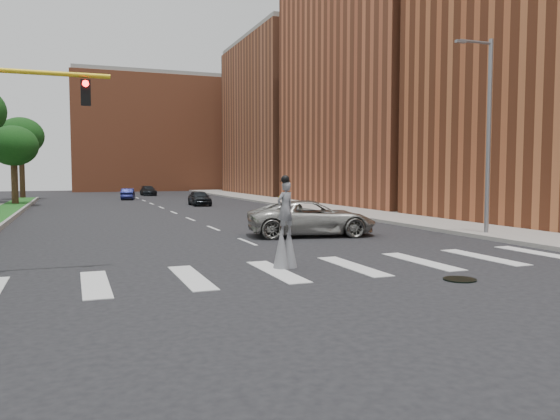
# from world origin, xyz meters

# --- Properties ---
(ground_plane) EXTENTS (160.00, 160.00, 0.00)m
(ground_plane) POSITION_xyz_m (0.00, 0.00, 0.00)
(ground_plane) COLOR black
(ground_plane) RESTS_ON ground
(median_curb) EXTENTS (0.20, 60.00, 0.28)m
(median_curb) POSITION_xyz_m (-10.45, 20.00, 0.14)
(median_curb) COLOR gray
(median_curb) RESTS_ON ground
(sidewalk_right) EXTENTS (5.00, 90.00, 0.18)m
(sidewalk_right) POSITION_xyz_m (12.50, 25.00, 0.09)
(sidewalk_right) COLOR gray
(sidewalk_right) RESTS_ON ground
(manhole) EXTENTS (0.90, 0.90, 0.04)m
(manhole) POSITION_xyz_m (3.00, -2.00, 0.02)
(manhole) COLOR black
(manhole) RESTS_ON ground
(building_mid) EXTENTS (16.00, 22.00, 24.00)m
(building_mid) POSITION_xyz_m (22.00, 30.00, 12.00)
(building_mid) COLOR #AC5836
(building_mid) RESTS_ON ground
(building_far) EXTENTS (16.00, 22.00, 20.00)m
(building_far) POSITION_xyz_m (22.00, 54.00, 10.00)
(building_far) COLOR #9C5739
(building_far) RESTS_ON ground
(building_backdrop) EXTENTS (26.00, 14.00, 18.00)m
(building_backdrop) POSITION_xyz_m (6.00, 78.00, 9.00)
(building_backdrop) COLOR #AC5836
(building_backdrop) RESTS_ON ground
(streetlight) EXTENTS (2.05, 0.20, 9.00)m
(streetlight) POSITION_xyz_m (10.90, 6.00, 4.90)
(streetlight) COLOR slate
(streetlight) RESTS_ON ground
(stilt_performer) EXTENTS (0.82, 0.64, 2.88)m
(stilt_performer) POSITION_xyz_m (-0.80, 1.52, 1.11)
(stilt_performer) COLOR #342415
(stilt_performer) RESTS_ON ground
(suv_crossing) EXTENTS (6.37, 3.82, 1.66)m
(suv_crossing) POSITION_xyz_m (3.49, 9.07, 0.83)
(suv_crossing) COLOR #A3A199
(suv_crossing) RESTS_ON ground
(car_near) EXTENTS (1.64, 3.97, 1.35)m
(car_near) POSITION_xyz_m (3.62, 33.67, 0.67)
(car_near) COLOR black
(car_near) RESTS_ON ground
(car_mid) EXTENTS (1.84, 3.81, 1.20)m
(car_mid) POSITION_xyz_m (-1.34, 46.64, 0.60)
(car_mid) COLOR #161A50
(car_mid) RESTS_ON ground
(car_far) EXTENTS (1.79, 4.24, 1.22)m
(car_far) POSITION_xyz_m (2.04, 56.30, 0.61)
(car_far) COLOR black
(car_far) RESTS_ON ground
(tree_6) EXTENTS (4.09, 4.09, 6.98)m
(tree_6) POSITION_xyz_m (-11.59, 38.20, 5.17)
(tree_6) COLOR #342415
(tree_6) RESTS_ON ground
(tree_7) EXTENTS (4.78, 4.78, 8.88)m
(tree_7) POSITION_xyz_m (-11.99, 51.19, 6.77)
(tree_7) COLOR #342415
(tree_7) RESTS_ON ground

